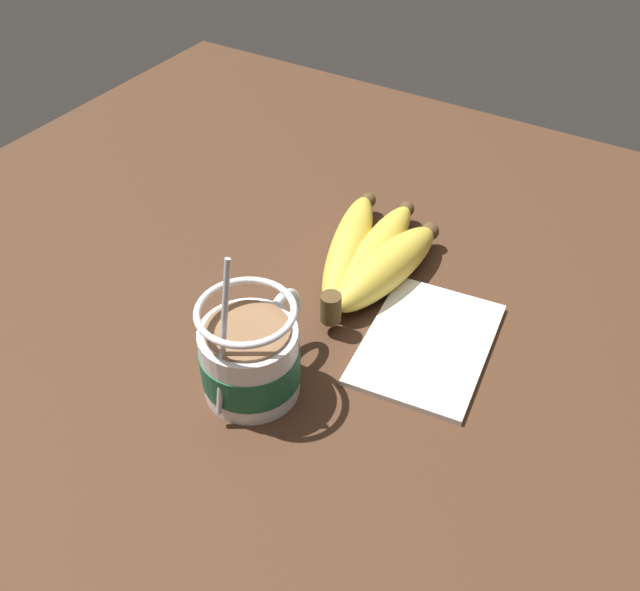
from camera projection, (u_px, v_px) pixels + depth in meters
table at (292, 338)px, 70.71cm from camera, size 103.93×103.93×3.82cm
coffee_mug at (251, 357)px, 60.78cm from camera, size 12.70×8.62×15.68cm
banana_bunch at (371, 257)px, 74.15cm from camera, size 21.81×12.80×4.48cm
napkin at (427, 343)px, 67.05cm from camera, size 17.22×13.03×0.60cm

